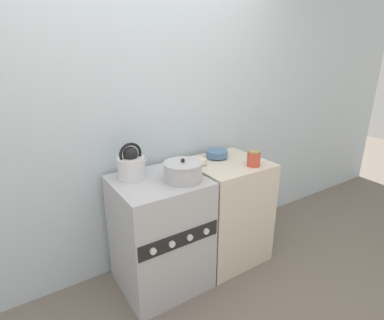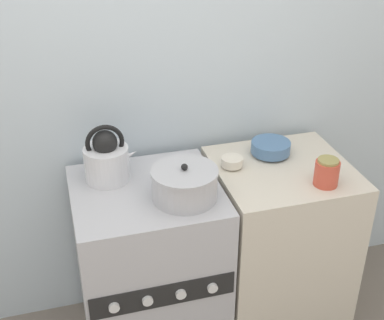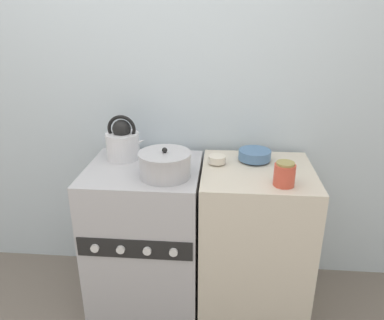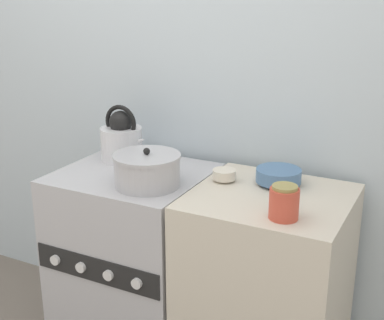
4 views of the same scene
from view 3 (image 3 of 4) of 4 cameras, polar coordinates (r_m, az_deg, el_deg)
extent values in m
cube|color=silver|center=(2.33, -6.08, 10.82)|extent=(7.00, 0.06, 2.50)
cube|color=#B2B2B7|center=(2.31, -6.95, -11.23)|extent=(0.63, 0.59, 0.88)
cube|color=black|center=(2.01, -8.79, -13.26)|extent=(0.61, 0.01, 0.11)
cylinder|color=silver|center=(2.05, -14.59, -12.89)|extent=(0.04, 0.02, 0.04)
cylinder|color=silver|center=(2.02, -10.84, -13.27)|extent=(0.04, 0.02, 0.04)
cylinder|color=silver|center=(1.99, -6.85, -13.60)|extent=(0.04, 0.02, 0.04)
cylinder|color=silver|center=(1.97, -2.84, -13.88)|extent=(0.04, 0.02, 0.04)
cube|color=beige|center=(2.27, 9.32, -11.84)|extent=(0.61, 0.58, 0.89)
cylinder|color=silver|center=(2.22, -10.50, 2.13)|extent=(0.19, 0.19, 0.15)
sphere|color=black|center=(2.19, -10.68, 4.67)|extent=(0.11, 0.11, 0.11)
torus|color=black|center=(2.19, -10.68, 4.64)|extent=(0.17, 0.02, 0.17)
cone|color=silver|center=(2.19, -8.21, 2.64)|extent=(0.10, 0.04, 0.08)
cylinder|color=#B2B2B7|center=(1.96, -4.13, -0.88)|extent=(0.27, 0.27, 0.12)
cylinder|color=#B2B2B7|center=(1.93, -4.18, 0.93)|extent=(0.28, 0.28, 0.01)
sphere|color=black|center=(1.92, -4.20, 1.52)|extent=(0.03, 0.03, 0.03)
cylinder|color=#4C729E|center=(2.17, 9.48, 0.00)|extent=(0.08, 0.08, 0.01)
cylinder|color=#4C729E|center=(2.16, 9.53, 0.81)|extent=(0.18, 0.18, 0.05)
cylinder|color=beige|center=(2.11, 3.82, -0.48)|extent=(0.04, 0.04, 0.01)
cylinder|color=beige|center=(2.10, 3.84, 0.12)|extent=(0.10, 0.10, 0.04)
cylinder|color=#CC4C38|center=(1.89, 13.90, -2.23)|extent=(0.10, 0.10, 0.11)
cylinder|color=#998C4C|center=(1.86, 14.07, -0.52)|extent=(0.09, 0.09, 0.01)
camera|label=1|loc=(1.31, -80.96, 4.33)|focal=28.00mm
camera|label=2|loc=(0.87, -97.45, 27.41)|focal=50.00mm
camera|label=4|loc=(0.80, 91.16, -2.53)|focal=50.00mm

